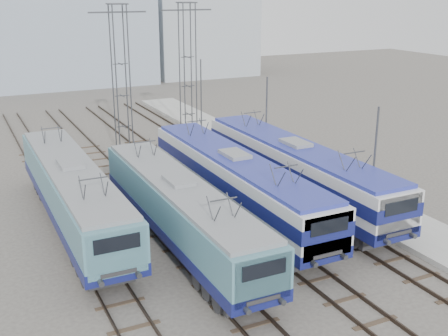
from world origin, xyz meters
TOP-DOWN VIEW (x-y plane):
  - ground at (0.00, 0.00)m, footprint 160.00×160.00m
  - platform at (10.20, 8.00)m, footprint 4.00×70.00m
  - locomotive_far_left at (-6.75, 8.88)m, footprint 2.91×18.40m
  - locomotive_center_left at (-2.25, 4.02)m, footprint 2.79×17.62m
  - locomotive_center_right at (2.25, 6.52)m, footprint 2.94×18.59m
  - locomotive_far_right at (6.75, 6.96)m, footprint 2.97×18.81m
  - catenary_tower_west at (0.00, 22.00)m, footprint 4.50×1.20m
  - catenary_tower_east at (6.50, 24.00)m, footprint 4.50×1.20m
  - mast_front at (8.60, 2.00)m, footprint 0.12×0.12m
  - mast_mid at (8.60, 14.00)m, footprint 0.12×0.12m
  - mast_rear at (8.60, 26.00)m, footprint 0.12×0.12m
  - building_center at (4.00, 62.00)m, footprint 22.00×14.00m
  - building_east at (24.00, 62.00)m, footprint 16.00×12.00m

SIDE VIEW (x-z plane):
  - ground at x=0.00m, z-range 0.00..0.00m
  - platform at x=10.20m, z-range 0.00..0.30m
  - locomotive_center_left at x=-2.25m, z-range 0.54..3.86m
  - locomotive_far_left at x=-6.75m, z-range 0.56..4.02m
  - locomotive_center_right at x=2.25m, z-range 0.62..4.12m
  - locomotive_far_right at x=6.75m, z-range 0.63..4.16m
  - mast_front at x=8.60m, z-range 0.00..7.00m
  - mast_mid at x=8.60m, z-range 0.00..7.00m
  - mast_rear at x=8.60m, z-range 0.00..7.00m
  - building_east at x=24.00m, z-range 0.00..12.00m
  - catenary_tower_west at x=0.00m, z-range 0.64..12.64m
  - catenary_tower_east at x=6.50m, z-range 0.64..12.64m
  - building_center at x=4.00m, z-range 0.00..18.00m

